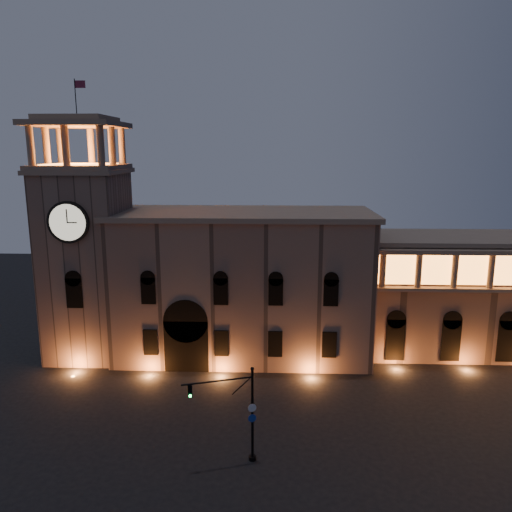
# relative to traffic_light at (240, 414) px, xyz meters

# --- Properties ---
(ground) EXTENTS (160.00, 160.00, 0.00)m
(ground) POSITION_rel_traffic_light_xyz_m (0.80, 0.49, -4.25)
(ground) COLOR black
(ground) RESTS_ON ground
(government_building) EXTENTS (30.80, 12.80, 17.60)m
(government_building) POSITION_rel_traffic_light_xyz_m (-1.28, 22.42, 4.52)
(government_building) COLOR #775C4E
(government_building) RESTS_ON ground
(clock_tower) EXTENTS (9.80, 9.80, 32.40)m
(clock_tower) POSITION_rel_traffic_light_xyz_m (-19.70, 21.47, 8.25)
(clock_tower) COLOR #775C4E
(clock_tower) RESTS_ON ground
(traffic_light) EXTENTS (5.69, 1.98, 8.09)m
(traffic_light) POSITION_rel_traffic_light_xyz_m (0.00, 0.00, 0.00)
(traffic_light) COLOR black
(traffic_light) RESTS_ON ground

